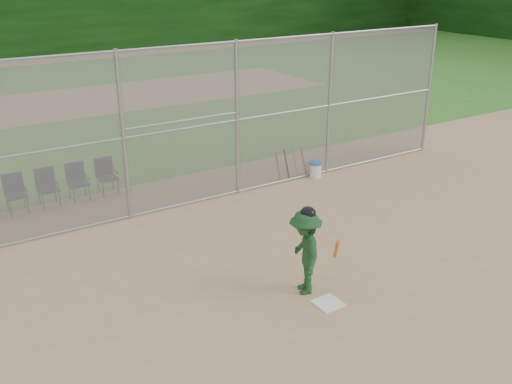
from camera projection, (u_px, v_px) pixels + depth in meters
ground at (326, 288)px, 10.79m from camera, size 100.00×100.00×0.00m
grass_strip at (68, 103)px, 24.91m from camera, size 100.00×100.00×0.00m
dirt_patch_far at (68, 103)px, 24.91m from camera, size 24.00×24.00×0.00m
backstop_fence at (202, 123)px, 13.94m from camera, size 16.09×0.09×4.00m
home_plate at (328, 303)px, 10.28m from camera, size 0.48×0.48×0.02m
batter_at_plate at (305, 252)px, 10.38m from camera, size 1.11×1.28×1.72m
water_cooler at (316, 170)px, 16.26m from camera, size 0.34×0.34×0.44m
spare_bats at (291, 163)px, 16.19m from camera, size 0.96×0.39×0.83m
chair_2 at (16, 195)px, 13.84m from camera, size 0.54×0.52×0.96m
chair_3 at (48, 188)px, 14.22m from camera, size 0.54×0.52×0.96m
chair_4 at (78, 183)px, 14.59m from camera, size 0.54×0.52×0.96m
chair_5 at (107, 177)px, 14.96m from camera, size 0.54×0.52×0.96m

